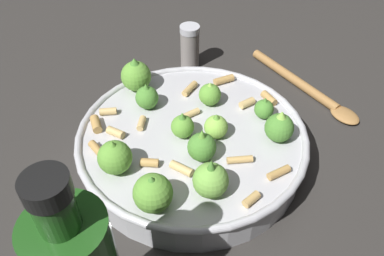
% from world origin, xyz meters
% --- Properties ---
extents(ground_plane, '(2.40, 2.40, 0.00)m').
position_xyz_m(ground_plane, '(0.00, 0.00, 0.00)').
color(ground_plane, '#2D2B28').
extents(cooking_pan, '(0.33, 0.33, 0.10)m').
position_xyz_m(cooking_pan, '(0.00, -0.00, 0.03)').
color(cooking_pan, '#B7B7BC').
rests_on(cooking_pan, ground).
extents(pepper_shaker, '(0.04, 0.04, 0.08)m').
position_xyz_m(pepper_shaker, '(-0.23, 0.06, 0.04)').
color(pepper_shaker, gray).
rests_on(pepper_shaker, ground).
extents(wooden_spoon, '(0.24, 0.10, 0.02)m').
position_xyz_m(wooden_spoon, '(-0.10, 0.24, 0.01)').
color(wooden_spoon, '#9E703D').
rests_on(wooden_spoon, ground).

